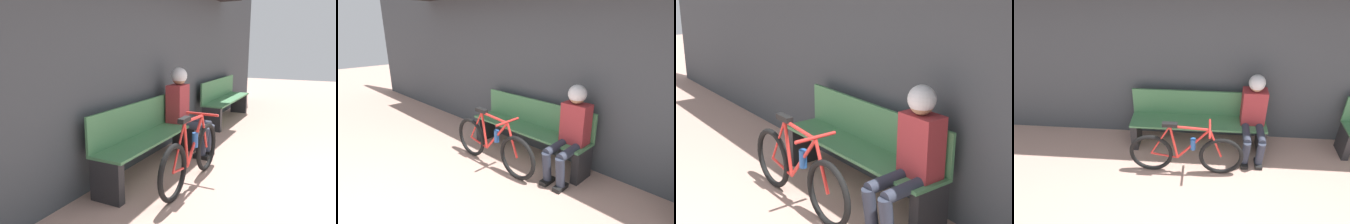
{
  "view_description": "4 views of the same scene",
  "coord_description": "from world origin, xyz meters",
  "views": [
    {
      "loc": [
        -3.6,
        0.62,
        1.57
      ],
      "look_at": [
        -0.31,
        2.29,
        0.8
      ],
      "focal_mm": 35.0,
      "sensor_mm": 36.0,
      "label": 1
    },
    {
      "loc": [
        2.18,
        -0.27,
        1.93
      ],
      "look_at": [
        -0.48,
        2.39,
        0.69
      ],
      "focal_mm": 28.0,
      "sensor_mm": 36.0,
      "label": 2
    },
    {
      "loc": [
        3.04,
        -0.03,
        2.15
      ],
      "look_at": [
        -0.09,
        2.32,
        0.9
      ],
      "focal_mm": 50.0,
      "sensor_mm": 36.0,
      "label": 3
    },
    {
      "loc": [
        -0.13,
        -1.44,
        3.23
      ],
      "look_at": [
        -0.43,
        2.4,
        0.72
      ],
      "focal_mm": 35.0,
      "sensor_mm": 36.0,
      "label": 4
    }
  ],
  "objects": [
    {
      "name": "storefront_wall",
      "position": [
        0.0,
        2.92,
        1.66
      ],
      "size": [
        12.0,
        0.56,
        3.2
      ],
      "color": "#3D4247",
      "rests_on": "ground_plane"
    },
    {
      "name": "park_bench_near",
      "position": [
        -0.2,
        2.61,
        0.43
      ],
      "size": [
        2.0,
        0.42,
        0.87
      ],
      "color": "#477F51",
      "rests_on": "ground_plane"
    },
    {
      "name": "bicycle",
      "position": [
        -0.34,
        1.98,
        0.33
      ],
      "size": [
        1.56,
        0.4,
        0.82
      ],
      "color": "black",
      "rests_on": "ground_plane"
    },
    {
      "name": "person_seated",
      "position": [
        0.59,
        2.49,
        0.72
      ],
      "size": [
        0.34,
        0.64,
        1.25
      ],
      "color": "#2D3342",
      "rests_on": "ground_plane"
    }
  ]
}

